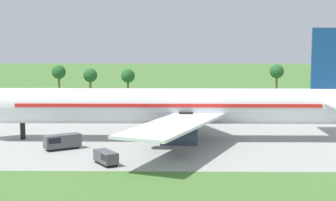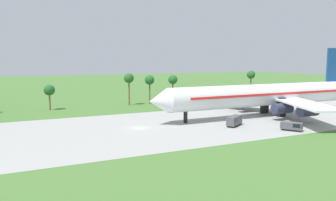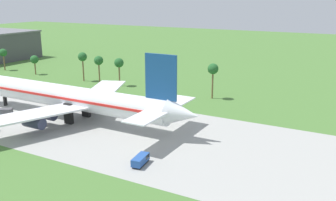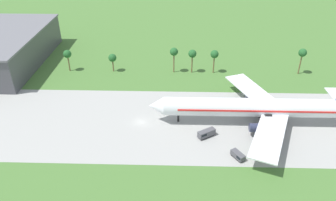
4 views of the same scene
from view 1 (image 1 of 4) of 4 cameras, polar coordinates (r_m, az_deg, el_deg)
jet_airliner at (r=93.61m, az=1.07°, el=-0.65°), size 76.90×55.61×20.41m
baggage_tug at (r=87.86m, az=-11.74°, el=-4.48°), size 6.17×4.93×2.53m
fuel_truck at (r=76.35m, az=-6.85°, el=-6.29°), size 4.24×5.08×2.00m
palm_tree_row at (r=135.69m, az=-11.45°, el=2.56°), size 107.51×3.60×11.96m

